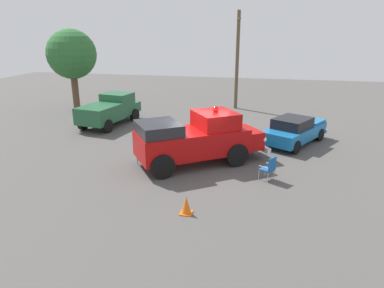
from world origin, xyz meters
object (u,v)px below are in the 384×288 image
(utility_pole, at_px, (237,59))
(oak_tree_right, at_px, (72,55))
(lawn_chair_near_truck, at_px, (139,150))
(traffic_cone, at_px, (186,205))
(lawn_chair_by_car, at_px, (270,167))
(classic_hot_rod, at_px, (295,130))
(parked_pickup, at_px, (110,110))
(vintage_fire_truck, at_px, (197,138))
(spectator_seated, at_px, (142,148))

(utility_pole, bearing_deg, oak_tree_right, -164.37)
(lawn_chair_near_truck, distance_m, traffic_cone, 5.26)
(lawn_chair_near_truck, relative_size, lawn_chair_by_car, 1.00)
(classic_hot_rod, relative_size, parked_pickup, 0.94)
(parked_pickup, bearing_deg, vintage_fire_truck, -38.82)
(parked_pickup, relative_size, traffic_cone, 7.93)
(utility_pole, relative_size, traffic_cone, 11.31)
(utility_pole, bearing_deg, parked_pickup, -137.45)
(vintage_fire_truck, bearing_deg, oak_tree_right, 141.42)
(classic_hot_rod, relative_size, traffic_cone, 7.41)
(vintage_fire_truck, relative_size, oak_tree_right, 1.03)
(vintage_fire_truck, relative_size, lawn_chair_by_car, 5.98)
(classic_hot_rod, bearing_deg, lawn_chair_near_truck, -147.84)
(lawn_chair_by_car, distance_m, spectator_seated, 5.81)
(lawn_chair_near_truck, relative_size, utility_pole, 0.14)
(lawn_chair_near_truck, relative_size, traffic_cone, 1.61)
(parked_pickup, relative_size, lawn_chair_by_car, 4.93)
(oak_tree_right, bearing_deg, lawn_chair_by_car, -35.19)
(utility_pole, xyz_separation_m, traffic_cone, (0.09, -16.78, -3.43))
(spectator_seated, height_order, utility_pole, utility_pole)
(vintage_fire_truck, xyz_separation_m, lawn_chair_near_truck, (-2.61, -0.45, -0.61))
(parked_pickup, height_order, traffic_cone, parked_pickup)
(lawn_chair_near_truck, xyz_separation_m, lawn_chair_by_car, (5.87, -0.82, 0.00))
(lawn_chair_near_truck, xyz_separation_m, traffic_cone, (3.22, -4.15, -0.28))
(lawn_chair_near_truck, bearing_deg, oak_tree_right, 132.46)
(lawn_chair_near_truck, xyz_separation_m, spectator_seated, (0.12, 0.05, 0.11))
(classic_hot_rod, xyz_separation_m, oak_tree_right, (-15.67, 4.89, 3.35))
(lawn_chair_by_car, relative_size, utility_pole, 0.14)
(vintage_fire_truck, height_order, classic_hot_rod, vintage_fire_truck)
(spectator_seated, distance_m, oak_tree_right, 13.18)
(parked_pickup, distance_m, spectator_seated, 7.28)
(classic_hot_rod, bearing_deg, spectator_seated, -147.66)
(lawn_chair_by_car, xyz_separation_m, utility_pole, (-2.74, 13.45, 3.14))
(lawn_chair_by_car, relative_size, traffic_cone, 1.61)
(lawn_chair_near_truck, height_order, utility_pole, utility_pole)
(classic_hot_rod, distance_m, traffic_cone, 9.47)
(lawn_chair_near_truck, bearing_deg, vintage_fire_truck, 9.71)
(traffic_cone, bearing_deg, parked_pickup, 126.34)
(spectator_seated, bearing_deg, oak_tree_right, 133.01)
(vintage_fire_truck, distance_m, parked_pickup, 8.72)
(lawn_chair_by_car, bearing_deg, parked_pickup, 146.19)
(spectator_seated, bearing_deg, lawn_chair_near_truck, -159.23)
(parked_pickup, xyz_separation_m, lawn_chair_by_car, (10.05, -6.73, -0.40))
(lawn_chair_by_car, bearing_deg, vintage_fire_truck, 158.79)
(vintage_fire_truck, bearing_deg, lawn_chair_by_car, -21.21)
(traffic_cone, bearing_deg, oak_tree_right, 131.09)
(classic_hot_rod, xyz_separation_m, parked_pickup, (-11.29, 1.44, 0.24))
(parked_pickup, xyz_separation_m, spectator_seated, (4.31, -5.87, -0.29))
(parked_pickup, bearing_deg, oak_tree_right, 141.81)
(vintage_fire_truck, distance_m, spectator_seated, 2.57)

